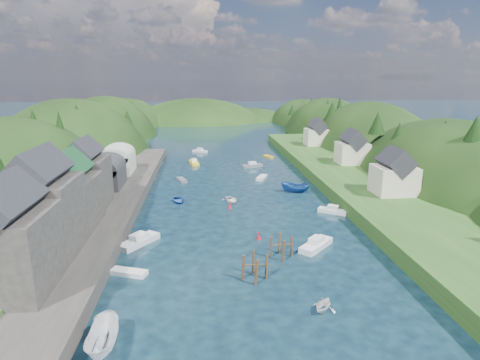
{
  "coord_description": "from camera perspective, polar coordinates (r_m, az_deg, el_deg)",
  "views": [
    {
      "loc": [
        -6.67,
        -44.28,
        22.71
      ],
      "look_at": [
        0.0,
        28.0,
        4.0
      ],
      "focal_mm": 30.0,
      "sensor_mm": 36.0,
      "label": 1
    }
  ],
  "objects": [
    {
      "name": "right_bank_cottages",
      "position": [
        100.32,
        15.07,
        4.28
      ],
      "size": [
        9.0,
        59.24,
        8.41
      ],
      "color": "beige",
      "rests_on": "terrace_right"
    },
    {
      "name": "piling_cluster_near",
      "position": [
        47.27,
        2.11,
        -12.56
      ],
      "size": [
        3.25,
        3.03,
        3.63
      ],
      "color": "#382314",
      "rests_on": "ground"
    },
    {
      "name": "hill_trees",
      "position": [
        110.27,
        -1.96,
        8.35
      ],
      "size": [
        90.66,
        149.47,
        11.58
      ],
      "color": "black",
      "rests_on": "ground"
    },
    {
      "name": "hillside_left",
      "position": [
        129.0,
        -22.39,
        -0.45
      ],
      "size": [
        44.0,
        245.56,
        52.0
      ],
      "color": "black",
      "rests_on": "ground"
    },
    {
      "name": "channel_buoy_near",
      "position": [
        58.31,
        2.7,
        -7.97
      ],
      "size": [
        0.7,
        0.7,
        1.1
      ],
      "color": "#AF0E15",
      "rests_on": "ground"
    },
    {
      "name": "boat_sheds",
      "position": [
        87.25,
        -17.97,
        2.21
      ],
      "size": [
        7.0,
        21.0,
        7.5
      ],
      "color": "#2D2D30",
      "rests_on": "quay_left"
    },
    {
      "name": "moored_boats",
      "position": [
        67.15,
        -1.74,
        -4.72
      ],
      "size": [
        36.47,
        97.95,
        2.46
      ],
      "color": "white",
      "rests_on": "ground"
    },
    {
      "name": "terrace_left_grass",
      "position": [
        72.0,
        -24.81,
        -4.27
      ],
      "size": [
        12.0,
        110.0,
        2.5
      ],
      "primitive_type": "cube",
      "color": "#234719",
      "rests_on": "ground"
    },
    {
      "name": "terrace_right",
      "position": [
        92.57,
        14.89,
        0.52
      ],
      "size": [
        16.0,
        120.0,
        2.4
      ],
      "primitive_type": "cube",
      "color": "#234719",
      "rests_on": "ground"
    },
    {
      "name": "channel_buoy_far",
      "position": [
        71.44,
        -1.42,
        -3.68
      ],
      "size": [
        0.7,
        0.7,
        1.1
      ],
      "color": "#AF0E15",
      "rests_on": "ground"
    },
    {
      "name": "quayside_buildings",
      "position": [
        56.44,
        -25.1,
        -3.02
      ],
      "size": [
        8.0,
        35.84,
        12.9
      ],
      "color": "#2D2B28",
      "rests_on": "quay_left"
    },
    {
      "name": "hillside_right",
      "position": [
        133.43,
        17.67,
        0.71
      ],
      "size": [
        36.0,
        245.56,
        48.0
      ],
      "color": "black",
      "rests_on": "ground"
    },
    {
      "name": "quay_left",
      "position": [
        70.02,
        -19.38,
        -4.46
      ],
      "size": [
        12.0,
        110.0,
        2.0
      ],
      "primitive_type": "cube",
      "color": "#2D2B28",
      "rests_on": "ground"
    },
    {
      "name": "far_hills",
      "position": [
        220.98,
        -3.18,
        5.71
      ],
      "size": [
        103.0,
        68.0,
        44.0
      ],
      "color": "black",
      "rests_on": "ground"
    },
    {
      "name": "piling_cluster_far",
      "position": [
        52.95,
        5.9,
        -9.67
      ],
      "size": [
        3.21,
        3.0,
        3.41
      ],
      "color": "#382314",
      "rests_on": "ground"
    },
    {
      "name": "ground",
      "position": [
        97.2,
        -1.19,
        0.94
      ],
      "size": [
        600.0,
        600.0,
        0.0
      ],
      "primitive_type": "plane",
      "color": "black",
      "rests_on": "ground"
    }
  ]
}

